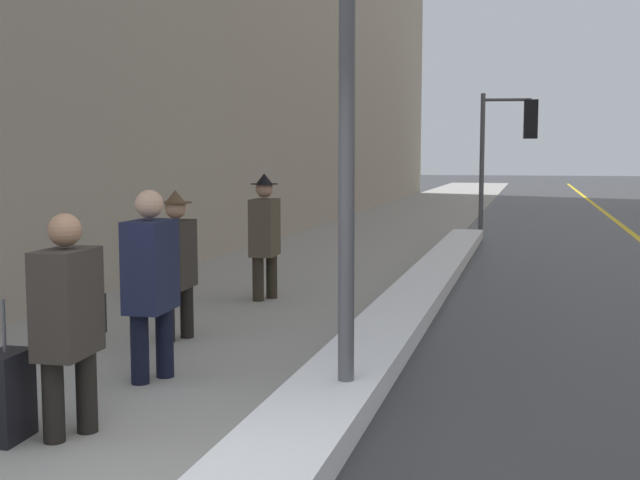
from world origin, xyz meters
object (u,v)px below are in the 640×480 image
at_px(traffic_light_near, 513,134).
at_px(pedestrian_in_glasses, 69,315).
at_px(pedestrian_nearside, 176,259).
at_px(pedestrian_trailing, 151,276).
at_px(rolling_suitcase, 7,397).
at_px(pedestrian_in_fedora, 265,231).

bearing_deg(traffic_light_near, pedestrian_in_glasses, -108.55).
distance_m(traffic_light_near, pedestrian_nearside, 12.48).
xyz_separation_m(traffic_light_near, pedestrian_trailing, (-2.55, -13.43, -1.52)).
distance_m(traffic_light_near, rolling_suitcase, 15.39).
xyz_separation_m(pedestrian_trailing, rolling_suitcase, (-0.27, -1.55, -0.58)).
height_order(pedestrian_trailing, pedestrian_in_fedora, pedestrian_in_fedora).
bearing_deg(pedestrian_nearside, pedestrian_trailing, 13.80).
bearing_deg(pedestrian_in_fedora, rolling_suitcase, -2.77).
relative_size(pedestrian_trailing, rolling_suitcase, 1.68).
bearing_deg(traffic_light_near, rolling_suitcase, -109.80).
relative_size(pedestrian_in_glasses, pedestrian_trailing, 0.94).
relative_size(pedestrian_in_glasses, pedestrian_nearside, 0.98).
height_order(traffic_light_near, rolling_suitcase, traffic_light_near).
height_order(traffic_light_near, pedestrian_in_glasses, traffic_light_near).
bearing_deg(pedestrian_in_glasses, pedestrian_nearside, -172.54).
bearing_deg(pedestrian_trailing, traffic_light_near, 165.94).
bearing_deg(pedestrian_trailing, pedestrian_in_fedora, -178.54).
bearing_deg(pedestrian_nearside, pedestrian_in_fedora, 173.97).
height_order(pedestrian_trailing, pedestrian_nearside, pedestrian_trailing).
relative_size(traffic_light_near, pedestrian_in_fedora, 2.02).
xyz_separation_m(pedestrian_trailing, pedestrian_in_fedora, (-0.32, 3.83, 0.02)).
distance_m(pedestrian_in_glasses, pedestrian_trailing, 1.38).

